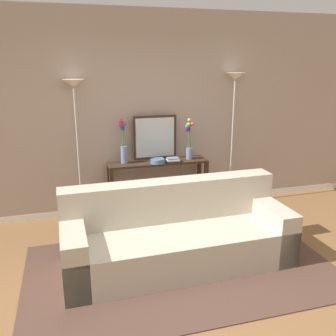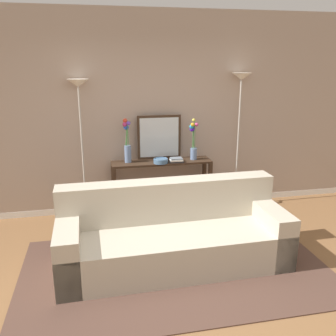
# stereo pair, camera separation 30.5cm
# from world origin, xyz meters

# --- Properties ---
(ground_plane) EXTENTS (16.00, 16.00, 0.02)m
(ground_plane) POSITION_xyz_m (0.00, 0.00, -0.01)
(ground_plane) COLOR brown
(back_wall) EXTENTS (12.00, 0.15, 2.84)m
(back_wall) POSITION_xyz_m (0.00, 2.37, 1.42)
(back_wall) COLOR white
(back_wall) RESTS_ON ground
(area_rug) EXTENTS (3.25, 1.90, 0.01)m
(area_rug) POSITION_xyz_m (0.06, 0.52, 0.01)
(area_rug) COLOR #51382D
(area_rug) RESTS_ON ground
(couch) EXTENTS (2.44, 0.92, 0.88)m
(couch) POSITION_xyz_m (0.06, 0.68, 0.31)
(couch) COLOR #BCB29E
(couch) RESTS_ON ground
(console_table) EXTENTS (1.41, 0.34, 0.79)m
(console_table) POSITION_xyz_m (0.20, 2.06, 0.55)
(console_table) COLOR #382619
(console_table) RESTS_ON ground
(floor_lamp_left) EXTENTS (0.28, 0.28, 1.93)m
(floor_lamp_left) POSITION_xyz_m (-0.88, 2.14, 1.51)
(floor_lamp_left) COLOR #B7B2A8
(floor_lamp_left) RESTS_ON ground
(floor_lamp_right) EXTENTS (0.28, 0.28, 1.99)m
(floor_lamp_right) POSITION_xyz_m (1.37, 2.14, 1.56)
(floor_lamp_right) COLOR #B7B2A8
(floor_lamp_right) RESTS_ON ground
(wall_mirror) EXTENTS (0.63, 0.02, 0.63)m
(wall_mirror) POSITION_xyz_m (0.19, 2.20, 1.11)
(wall_mirror) COLOR #382619
(wall_mirror) RESTS_ON console_table
(vase_tall_flowers) EXTENTS (0.11, 0.12, 0.61)m
(vase_tall_flowers) POSITION_xyz_m (-0.27, 2.11, 1.04)
(vase_tall_flowers) COLOR #6B84AD
(vase_tall_flowers) RESTS_ON console_table
(vase_short_flowers) EXTENTS (0.12, 0.11, 0.58)m
(vase_short_flowers) POSITION_xyz_m (0.66, 2.07, 1.04)
(vase_short_flowers) COLOR #6B84AD
(vase_short_flowers) RESTS_ON console_table
(fruit_bowl) EXTENTS (0.20, 0.20, 0.06)m
(fruit_bowl) POSITION_xyz_m (0.17, 1.96, 0.82)
(fruit_bowl) COLOR #4C7093
(fruit_bowl) RESTS_ON console_table
(book_stack) EXTENTS (0.20, 0.15, 0.06)m
(book_stack) POSITION_xyz_m (0.39, 1.97, 0.82)
(book_stack) COLOR #2D2D33
(book_stack) RESTS_ON console_table
(book_row_under_console) EXTENTS (0.39, 0.18, 0.13)m
(book_row_under_console) POSITION_xyz_m (-0.19, 2.06, 0.06)
(book_row_under_console) COLOR navy
(book_row_under_console) RESTS_ON ground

